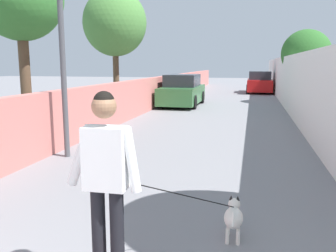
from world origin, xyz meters
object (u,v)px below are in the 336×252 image
(person_skateboarder, at_px, (106,171))
(dog, at_px, (233,216))
(car_near, at_px, (182,91))
(car_far, at_px, (260,83))
(lamp_post, at_px, (61,26))
(tree_left_distant, at_px, (115,23))
(tree_right_near, at_px, (306,54))

(person_skateboarder, bearing_deg, dog, -42.53)
(dog, height_order, car_near, car_near)
(dog, xyz_separation_m, car_far, (22.67, -0.66, 0.44))
(lamp_post, height_order, car_far, lamp_post)
(dog, bearing_deg, tree_left_distant, 28.34)
(person_skateboarder, distance_m, car_near, 14.78)
(car_far, bearing_deg, tree_left_distant, 155.49)
(lamp_post, xyz_separation_m, dog, (-3.01, -3.82, -2.56))
(tree_right_near, height_order, dog, tree_right_near)
(tree_right_near, height_order, car_near, tree_right_near)
(person_skateboarder, bearing_deg, car_far, -4.19)
(tree_left_distant, relative_size, car_far, 1.25)
(tree_right_near, bearing_deg, person_skateboarder, 167.13)
(tree_left_distant, relative_size, dog, 3.35)
(dog, bearing_deg, tree_right_near, -10.02)
(lamp_post, bearing_deg, person_skateboarder, -146.88)
(tree_right_near, xyz_separation_m, car_near, (-2.28, 6.00, -1.85))
(tree_right_near, relative_size, car_near, 0.89)
(tree_left_distant, bearing_deg, car_far, -24.51)
(lamp_post, distance_m, car_near, 10.66)
(tree_left_distant, relative_size, lamp_post, 1.21)
(tree_left_distant, xyz_separation_m, car_near, (3.72, -2.02, -2.92))
(person_skateboarder, distance_m, dog, 1.80)
(car_near, height_order, car_far, same)
(tree_right_near, distance_m, tree_left_distant, 10.07)
(person_skateboarder, relative_size, car_near, 0.41)
(tree_right_near, height_order, car_far, tree_right_near)
(person_skateboarder, height_order, car_far, person_skateboarder)
(tree_left_distant, height_order, car_near, tree_left_distant)
(lamp_post, height_order, person_skateboarder, lamp_post)
(dog, bearing_deg, person_skateboarder, 137.47)
(dog, height_order, car_far, car_far)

